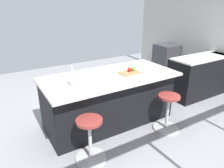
# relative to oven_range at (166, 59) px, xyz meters

# --- Properties ---
(ground_plane) EXTENTS (7.72, 7.72, 0.00)m
(ground_plane) POSITION_rel_oven_range_xyz_m (2.62, 1.35, -0.45)
(ground_plane) COLOR gray
(interior_partition_left) EXTENTS (0.12, 5.77, 2.69)m
(interior_partition_left) POSITION_rel_oven_range_xyz_m (-0.35, 1.35, 0.90)
(interior_partition_left) COLOR beige
(interior_partition_left) RESTS_ON ground_plane
(sink_cabinet) EXTENTS (2.38, 0.60, 1.21)m
(sink_cabinet) POSITION_rel_oven_range_xyz_m (-0.00, 1.54, 0.02)
(sink_cabinet) COLOR black
(sink_cabinet) RESTS_ON ground_plane
(oven_range) EXTENTS (0.60, 0.61, 0.90)m
(oven_range) POSITION_rel_oven_range_xyz_m (0.00, 0.00, 0.00)
(oven_range) COLOR #38383D
(oven_range) RESTS_ON ground_plane
(kitchen_island) EXTENTS (2.31, 1.10, 0.92)m
(kitchen_island) POSITION_rel_oven_range_xyz_m (2.86, 1.49, 0.02)
(kitchen_island) COLOR black
(kitchen_island) RESTS_ON ground_plane
(stool_by_window) EXTENTS (0.44, 0.44, 0.65)m
(stool_by_window) POSITION_rel_oven_range_xyz_m (2.13, 2.22, -0.14)
(stool_by_window) COLOR #B7B7BC
(stool_by_window) RESTS_ON ground_plane
(stool_middle) EXTENTS (0.44, 0.44, 0.65)m
(stool_middle) POSITION_rel_oven_range_xyz_m (3.59, 2.22, -0.14)
(stool_middle) COLOR #B7B7BC
(stool_middle) RESTS_ON ground_plane
(cutting_board) EXTENTS (0.36, 0.24, 0.02)m
(cutting_board) POSITION_rel_oven_range_xyz_m (2.51, 1.61, 0.48)
(cutting_board) COLOR olive
(cutting_board) RESTS_ON kitchen_island
(apple_red) EXTENTS (0.08, 0.08, 0.08)m
(apple_red) POSITION_rel_oven_range_xyz_m (2.49, 1.58, 0.53)
(apple_red) COLOR red
(apple_red) RESTS_ON cutting_board
(apple_green) EXTENTS (0.07, 0.07, 0.07)m
(apple_green) POSITION_rel_oven_range_xyz_m (2.41, 1.57, 0.53)
(apple_green) COLOR #609E2D
(apple_green) RESTS_ON cutting_board
(water_bottle) EXTENTS (0.06, 0.06, 0.31)m
(water_bottle) POSITION_rel_oven_range_xyz_m (3.58, 1.65, 0.60)
(water_bottle) COLOR silver
(water_bottle) RESTS_ON kitchen_island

